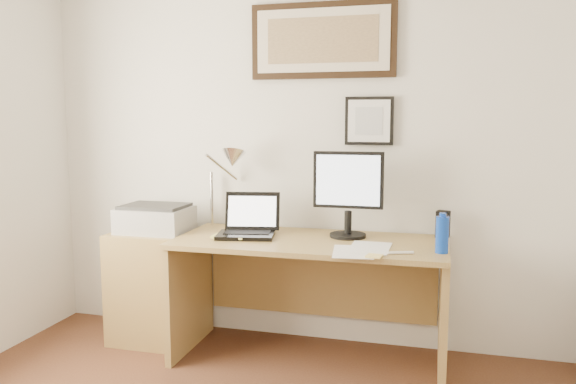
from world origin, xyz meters
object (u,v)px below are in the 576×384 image
(side_cabinet, at_px, (153,287))
(lcd_monitor, at_px, (348,190))
(printer, at_px, (155,218))
(water_bottle, at_px, (442,235))
(laptop, at_px, (248,226))
(desk, at_px, (312,274))
(book, at_px, (219,233))

(side_cabinet, bearing_deg, lcd_monitor, 3.57)
(lcd_monitor, relative_size, printer, 1.18)
(side_cabinet, height_order, water_bottle, water_bottle)
(side_cabinet, distance_m, water_bottle, 1.90)
(lcd_monitor, bearing_deg, water_bottle, -25.86)
(laptop, height_order, printer, laptop)
(printer, bearing_deg, desk, 0.73)
(side_cabinet, relative_size, desk, 0.46)
(water_bottle, height_order, lcd_monitor, lcd_monitor)
(book, xyz_separation_m, desk, (0.57, 0.09, -0.25))
(printer, bearing_deg, water_bottle, -6.59)
(desk, bearing_deg, printer, -179.27)
(desk, bearing_deg, water_bottle, -16.35)
(laptop, distance_m, printer, 0.66)
(book, height_order, printer, printer)
(laptop, bearing_deg, side_cabinet, 177.57)
(water_bottle, xyz_separation_m, printer, (-1.80, 0.21, -0.03))
(desk, distance_m, lcd_monitor, 0.57)
(book, height_order, lcd_monitor, lcd_monitor)
(lcd_monitor, bearing_deg, desk, -167.93)
(side_cabinet, distance_m, laptop, 0.81)
(laptop, distance_m, lcd_monitor, 0.65)
(water_bottle, distance_m, lcd_monitor, 0.64)
(book, distance_m, desk, 0.63)
(desk, bearing_deg, book, -171.08)
(side_cabinet, height_order, printer, printer)
(side_cabinet, distance_m, book, 0.64)
(laptop, height_order, lcd_monitor, lcd_monitor)
(water_bottle, distance_m, book, 1.34)
(book, bearing_deg, side_cabinet, 173.80)
(book, bearing_deg, laptop, 8.04)
(desk, relative_size, laptop, 4.22)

